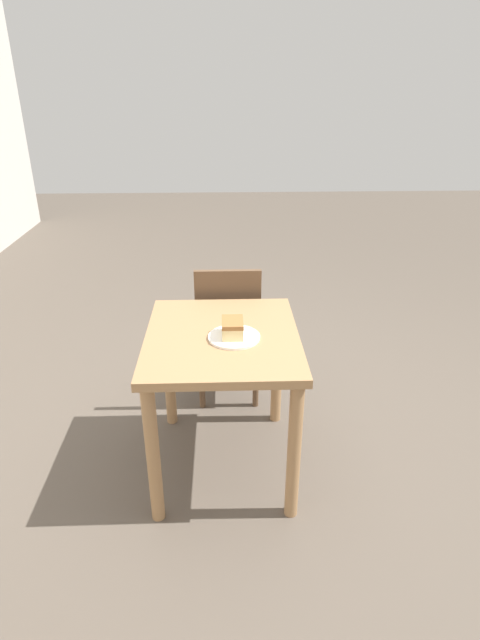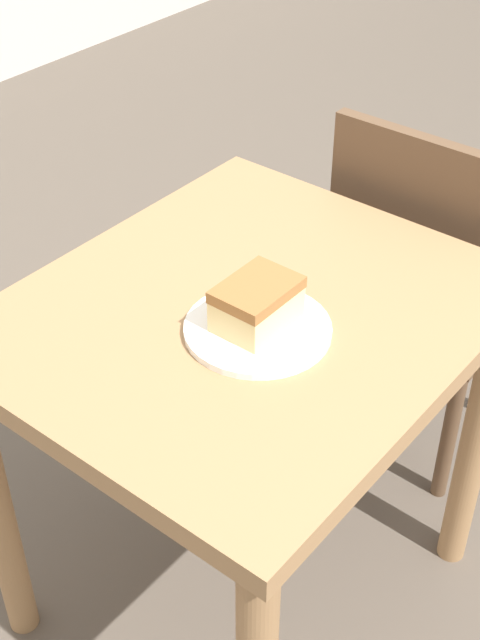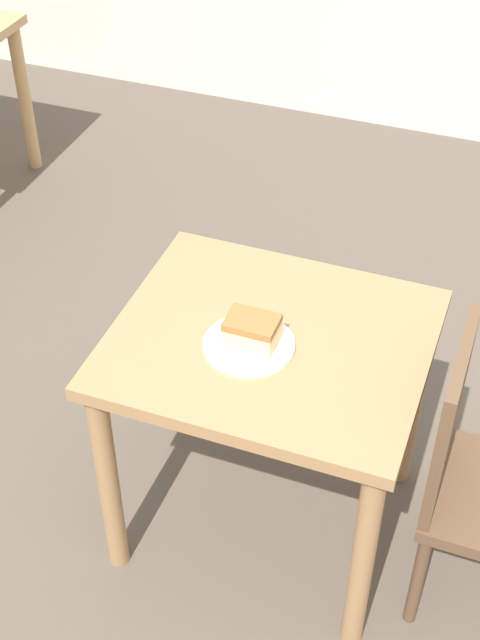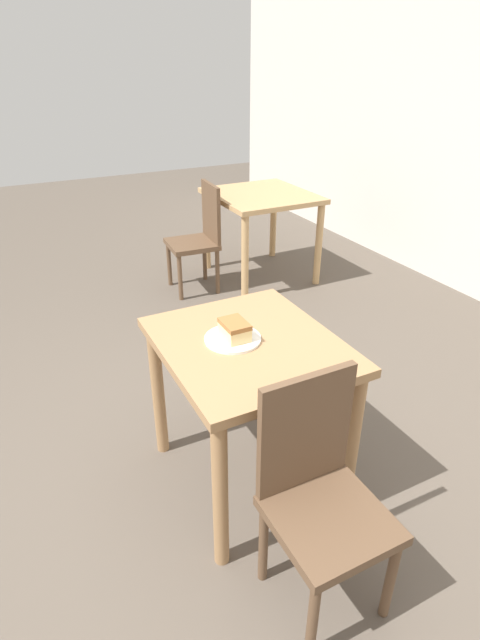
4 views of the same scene
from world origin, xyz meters
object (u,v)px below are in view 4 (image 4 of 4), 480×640
object	(u,v)px
chair_near_window	(319,492)
dining_table_near	(248,369)
dining_table_far	(261,207)
cake_slice	(235,330)
plate	(233,339)
chair_far_corner	(199,236)

from	to	relation	value
chair_near_window	dining_table_near	bearing A→B (deg)	86.81
chair_near_window	dining_table_far	bearing A→B (deg)	64.93
dining_table_far	cake_slice	xyz separation A→B (m)	(2.10, -1.29, 0.17)
plate	cake_slice	distance (m)	0.04
cake_slice	dining_table_far	bearing A→B (deg)	148.43
dining_table_far	chair_near_window	size ratio (longest dim) A/B	0.98
chair_near_window	plate	bearing A→B (deg)	91.89
dining_table_near	chair_far_corner	size ratio (longest dim) A/B	0.92
dining_table_far	cake_slice	world-z (taller)	cake_slice
dining_table_near	dining_table_far	world-z (taller)	same
chair_near_window	plate	size ratio (longest dim) A/B	3.76
chair_far_corner	dining_table_near	bearing A→B (deg)	-13.22
dining_table_near	cake_slice	size ratio (longest dim) A/B	6.18
dining_table_near	dining_table_far	distance (m)	2.47
plate	cake_slice	bearing A→B (deg)	52.26
dining_table_far	dining_table_near	bearing A→B (deg)	-30.20
dining_table_far	chair_near_window	xyz separation A→B (m)	(2.72, -1.27, -0.16)
chair_near_window	cake_slice	xyz separation A→B (m)	(-0.63, -0.01, 0.33)
dining_table_far	chair_far_corner	bearing A→B (deg)	-88.72
plate	chair_near_window	bearing A→B (deg)	1.89
plate	cake_slice	size ratio (longest dim) A/B	1.79
plate	chair_far_corner	bearing A→B (deg)	161.19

